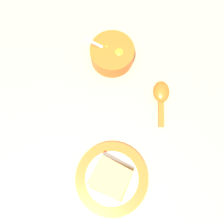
# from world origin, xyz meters

# --- Properties ---
(ground_plane) EXTENTS (3.00, 3.00, 0.00)m
(ground_plane) POSITION_xyz_m (0.00, 0.00, 0.00)
(ground_plane) COLOR tan
(egg_bowl) EXTENTS (0.13, 0.13, 0.08)m
(egg_bowl) POSITION_xyz_m (0.16, -0.13, 0.03)
(egg_bowl) COLOR #DB5119
(egg_bowl) RESTS_ON ground_plane
(toast_plate) EXTENTS (0.20, 0.20, 0.01)m
(toast_plate) POSITION_xyz_m (-0.17, 0.03, 0.01)
(toast_plate) COLOR #DB5119
(toast_plate) RESTS_ON ground_plane
(toast_sandwich) EXTENTS (0.13, 0.13, 0.04)m
(toast_sandwich) POSITION_xyz_m (-0.17, 0.03, 0.03)
(toast_sandwich) COLOR #9E7042
(toast_sandwich) RESTS_ON toast_plate
(soup_spoon) EXTENTS (0.14, 0.09, 0.03)m
(soup_spoon) POSITION_xyz_m (-0.02, -0.21, 0.01)
(soup_spoon) COLOR #DB5119
(soup_spoon) RESTS_ON ground_plane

